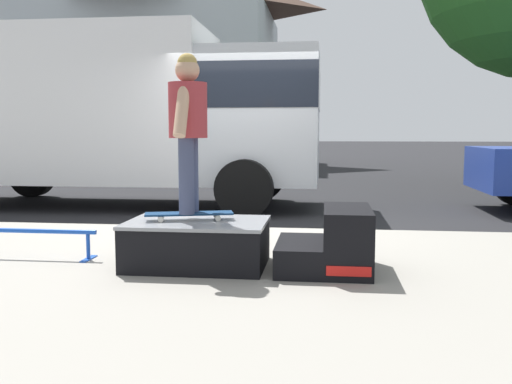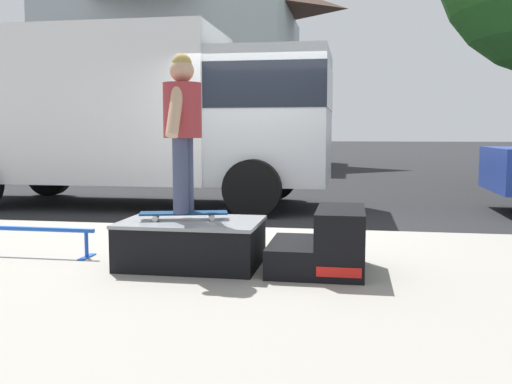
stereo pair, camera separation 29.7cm
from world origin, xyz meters
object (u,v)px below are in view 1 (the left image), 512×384
object	(u,v)px
kicker_ramp	(332,244)
skateboard	(189,214)
box_truck	(122,110)
skater_kid	(188,120)
skate_box	(197,242)
grind_rail	(12,235)

from	to	relation	value
kicker_ramp	skateboard	distance (m)	1.29
kicker_ramp	box_truck	distance (m)	6.18
kicker_ramp	skater_kid	bearing A→B (deg)	178.94
skateboard	box_truck	world-z (taller)	box_truck
skate_box	box_truck	size ratio (longest dim) A/B	0.18
box_truck	skateboard	bearing A→B (deg)	-63.93
kicker_ramp	skater_kid	distance (m)	1.66
kicker_ramp	grind_rail	bearing A→B (deg)	177.48
skate_box	grind_rail	xyz separation A→B (m)	(-1.83, 0.13, -0.00)
skateboard	box_truck	distance (m)	5.45
skateboard	skater_kid	world-z (taller)	skater_kid
skateboard	skater_kid	bearing A→B (deg)	-93.58
skate_box	kicker_ramp	bearing A→B (deg)	-0.02
grind_rail	skater_kid	xyz separation A→B (m)	(1.76, -0.11, 1.08)
skateboard	box_truck	xyz separation A→B (m)	(-2.35, 4.80, 1.11)
box_truck	kicker_ramp	bearing A→B (deg)	-53.11
skate_box	kicker_ramp	world-z (taller)	kicker_ramp
grind_rail	box_truck	size ratio (longest dim) A/B	0.24
kicker_ramp	box_truck	size ratio (longest dim) A/B	0.13
skate_box	box_truck	xyz separation A→B (m)	(-2.42, 4.82, 1.36)
skate_box	skateboard	bearing A→B (deg)	163.45
skate_box	grind_rail	size ratio (longest dim) A/B	0.74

